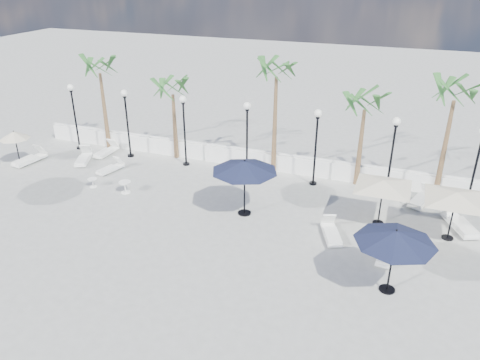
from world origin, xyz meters
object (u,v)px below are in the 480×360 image
(lounger_5, at_px, (387,252))
(parasol_cream_sq_b, at_px, (384,180))
(lounger_2, at_px, (106,151))
(parasol_navy_mid, at_px, (245,166))
(lounger_7, at_px, (421,199))
(parasol_navy_right, at_px, (396,237))
(lounger_0, at_px, (30,159))
(parasol_cream_small, at_px, (14,136))
(lounger_4, at_px, (331,233))
(parasol_cream_sq_a, at_px, (457,193))
(lounger_1, at_px, (84,158))
(lounger_6, at_px, (460,223))
(lounger_3, at_px, (110,168))

(lounger_5, bearing_deg, parasol_cream_sq_b, 106.17)
(lounger_2, height_order, parasol_navy_mid, parasol_navy_mid)
(lounger_7, distance_m, parasol_navy_right, 7.30)
(lounger_0, height_order, lounger_2, lounger_0)
(lounger_7, height_order, parasol_cream_small, parasol_cream_small)
(parasol_cream_sq_b, bearing_deg, parasol_navy_mid, -168.04)
(lounger_4, bearing_deg, parasol_navy_mid, 149.56)
(parasol_navy_right, bearing_deg, lounger_2, 156.44)
(lounger_5, distance_m, parasol_cream_small, 19.62)
(parasol_cream_sq_a, relative_size, parasol_cream_small, 2.32)
(lounger_1, bearing_deg, parasol_navy_mid, -37.35)
(lounger_6, xyz_separation_m, parasol_cream_sq_b, (-3.18, -0.74, 1.74))
(lounger_0, xyz_separation_m, lounger_5, (19.12, -2.53, -0.02))
(lounger_0, distance_m, lounger_4, 17.02)
(lounger_4, relative_size, parasol_cream_sq_a, 0.41)
(lounger_3, distance_m, parasol_navy_mid, 8.60)
(parasol_cream_sq_b, bearing_deg, lounger_1, 175.79)
(lounger_7, height_order, parasol_cream_sq_a, parasol_cream_sq_a)
(lounger_2, bearing_deg, parasol_cream_sq_b, -8.99)
(lounger_4, xyz_separation_m, parasol_cream_small, (-17.24, 1.50, 1.44))
(lounger_1, xyz_separation_m, lounger_7, (17.52, 1.37, -0.00))
(parasol_cream_sq_a, bearing_deg, lounger_2, 171.23)
(lounger_0, height_order, parasol_navy_mid, parasol_navy_mid)
(lounger_1, xyz_separation_m, lounger_6, (19.04, -0.43, 0.03))
(lounger_3, xyz_separation_m, lounger_5, (14.29, -3.05, 0.03))
(lounger_4, xyz_separation_m, parasol_navy_right, (2.39, -2.66, 1.87))
(parasol_cream_sq_a, height_order, parasol_cream_sq_b, parasol_cream_sq_a)
(parasol_navy_right, xyz_separation_m, parasol_cream_sq_a, (2.01, 4.21, -0.05))
(lounger_4, distance_m, parasol_navy_mid, 4.46)
(lounger_1, height_order, parasol_cream_small, parasol_cream_small)
(lounger_0, xyz_separation_m, lounger_6, (21.76, 0.66, 0.02))
(lounger_3, bearing_deg, lounger_7, 20.12)
(lounger_0, distance_m, lounger_1, 2.93)
(parasol_navy_mid, bearing_deg, lounger_5, -11.62)
(lounger_1, relative_size, parasol_cream_sq_a, 0.43)
(parasol_navy_mid, bearing_deg, lounger_7, 27.17)
(parasol_navy_right, bearing_deg, lounger_0, 166.74)
(parasol_cream_sq_b, relative_size, parasol_cream_small, 2.23)
(lounger_0, height_order, parasol_cream_sq_b, parasol_cream_sq_b)
(lounger_7, bearing_deg, lounger_0, -153.89)
(lounger_2, xyz_separation_m, lounger_7, (17.00, -0.00, 0.01))
(lounger_5, height_order, lounger_7, lounger_7)
(parasol_cream_sq_b, bearing_deg, lounger_3, 177.47)
(lounger_5, relative_size, parasol_cream_sq_b, 0.43)
(lounger_5, bearing_deg, parasol_navy_mid, 172.10)
(lounger_2, xyz_separation_m, lounger_3, (1.59, -1.93, -0.02))
(lounger_0, height_order, lounger_5, lounger_0)
(lounger_4, distance_m, lounger_5, 2.30)
(lounger_3, relative_size, parasol_cream_sq_b, 0.39)
(lounger_6, bearing_deg, parasol_cream_small, 158.08)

